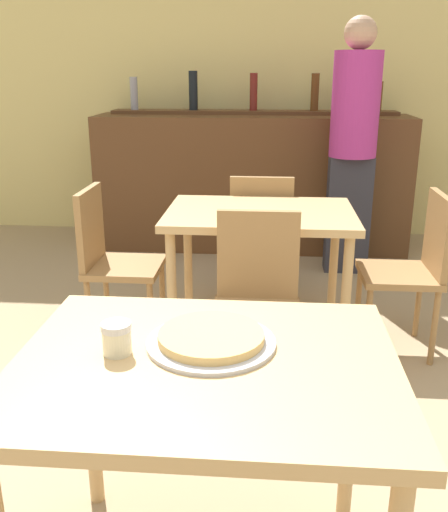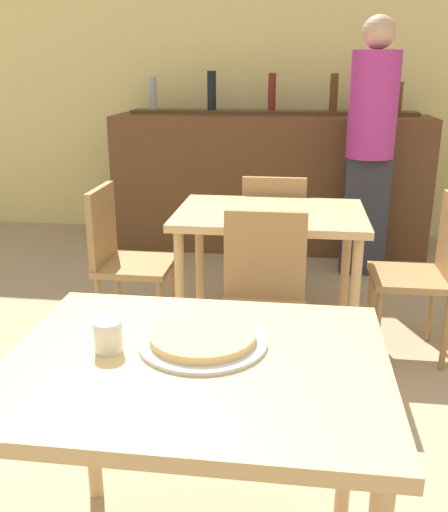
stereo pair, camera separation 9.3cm
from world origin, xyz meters
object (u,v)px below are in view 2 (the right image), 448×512
at_px(chair_far_side_front, 263,296).
at_px(pizza_tray, 203,339).
at_px(chair_far_side_right, 427,266).
at_px(chair_far_side_back, 274,233).
at_px(person_standing, 370,140).
at_px(chair_far_side_left, 122,253).
at_px(cheese_shaker, 108,336).

xyz_separation_m(chair_far_side_front, pizza_tray, (-0.10, -1.02, 0.28)).
height_order(chair_far_side_front, chair_far_side_right, same).
bearing_deg(chair_far_side_back, person_standing, -129.31).
bearing_deg(chair_far_side_front, chair_far_side_left, 147.61).
height_order(chair_far_side_left, chair_far_side_right, same).
bearing_deg(cheese_shaker, chair_far_side_front, 72.42).
height_order(chair_far_side_back, cheese_shaker, chair_far_side_back).
xyz_separation_m(chair_far_side_left, pizza_tray, (0.72, -1.54, 0.28)).
distance_m(pizza_tray, cheese_shaker, 0.25).
bearing_deg(chair_far_side_back, chair_far_side_right, 147.61).
height_order(chair_far_side_left, person_standing, person_standing).
relative_size(chair_far_side_left, chair_far_side_right, 1.00).
distance_m(chair_far_side_front, chair_far_side_back, 1.04).
relative_size(cheese_shaker, person_standing, 0.05).
distance_m(chair_far_side_left, cheese_shaker, 1.71).
bearing_deg(person_standing, pizza_tray, -104.62).
relative_size(chair_far_side_right, person_standing, 0.48).
xyz_separation_m(chair_far_side_front, cheese_shaker, (-0.34, -1.09, 0.31)).
relative_size(pizza_tray, cheese_shaker, 4.08).
height_order(chair_far_side_right, person_standing, person_standing).
distance_m(chair_far_side_back, pizza_tray, 2.08).
bearing_deg(person_standing, chair_far_side_right, -81.91).
relative_size(chair_far_side_front, chair_far_side_back, 1.00).
xyz_separation_m(cheese_shaker, person_standing, (0.98, 2.91, 0.19)).
distance_m(chair_far_side_left, pizza_tray, 1.72).
bearing_deg(chair_far_side_left, chair_far_side_right, -90.00).
distance_m(pizza_tray, person_standing, 2.94).
xyz_separation_m(chair_far_side_back, chair_far_side_left, (-0.82, -0.52, 0.00)).
bearing_deg(chair_far_side_right, pizza_tray, -31.03).
relative_size(chair_far_side_front, person_standing, 0.48).
relative_size(chair_far_side_back, cheese_shaker, 10.11).
distance_m(cheese_shaker, person_standing, 3.08).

